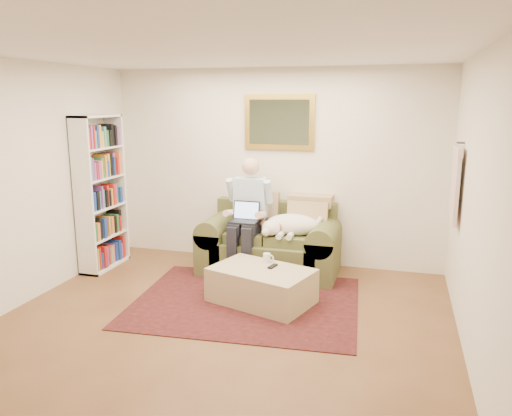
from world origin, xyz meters
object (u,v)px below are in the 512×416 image
at_px(laptop, 245,216).
at_px(bookshelf, 101,193).
at_px(ottoman, 262,286).
at_px(seated_man, 247,218).
at_px(sofa, 270,249).
at_px(coffee_mug, 267,258).
at_px(sleeping_dog, 293,225).

distance_m(laptop, bookshelf, 1.93).
distance_m(ottoman, bookshelf, 2.54).
height_order(seated_man, bookshelf, bookshelf).
bearing_deg(seated_man, sofa, 31.45).
bearing_deg(sofa, coffee_mug, -78.04).
xyz_separation_m(sofa, sleeping_dog, (0.31, -0.09, 0.37)).
relative_size(sofa, coffee_mug, 17.47).
height_order(sofa, sleeping_dog, sofa).
height_order(ottoman, bookshelf, bookshelf).
xyz_separation_m(sofa, ottoman, (0.17, -1.02, -0.11)).
relative_size(laptop, coffee_mug, 3.39).
height_order(sleeping_dog, bookshelf, bookshelf).
relative_size(seated_man, ottoman, 1.38).
bearing_deg(ottoman, coffee_mug, 91.56).
bearing_deg(coffee_mug, ottoman, -88.44).
bearing_deg(bookshelf, ottoman, -14.24).
bearing_deg(bookshelf, sleeping_dog, 7.72).
distance_m(laptop, coffee_mug, 0.77).
height_order(sleeping_dog, ottoman, sleeping_dog).
xyz_separation_m(sofa, bookshelf, (-2.17, -0.42, 0.70)).
bearing_deg(ottoman, seated_man, 116.76).
distance_m(sofa, bookshelf, 2.32).
bearing_deg(sofa, bookshelf, -168.92).
distance_m(coffee_mug, bookshelf, 2.42).
bearing_deg(sleeping_dog, coffee_mug, -102.34).
height_order(laptop, coffee_mug, laptop).
relative_size(seated_man, bookshelf, 0.73).
distance_m(sleeping_dog, coffee_mug, 0.74).
relative_size(sleeping_dog, bookshelf, 0.36).
xyz_separation_m(coffee_mug, bookshelf, (-2.33, 0.35, 0.56)).
height_order(laptop, bookshelf, bookshelf).
distance_m(seated_man, coffee_mug, 0.80).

